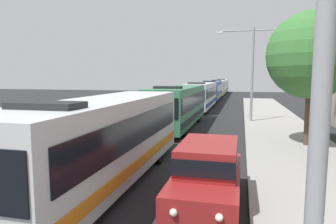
# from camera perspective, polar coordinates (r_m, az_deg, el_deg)

# --- Properties ---
(bus_lead) EXTENTS (2.58, 10.80, 3.21)m
(bus_lead) POSITION_cam_1_polar(r_m,az_deg,el_deg) (10.78, -11.75, -4.78)
(bus_lead) COLOR silver
(bus_lead) RESTS_ON ground_plane
(bus_second_in_line) EXTENTS (2.58, 11.09, 3.21)m
(bus_second_in_line) POSITION_cam_1_polar(r_m,az_deg,el_deg) (22.54, 2.01, 1.34)
(bus_second_in_line) COLOR #33724C
(bus_second_in_line) RESTS_ON ground_plane
(bus_middle) EXTENTS (2.58, 12.05, 3.21)m
(bus_middle) POSITION_cam_1_polar(r_m,az_deg,el_deg) (35.09, 6.29, 3.25)
(bus_middle) COLOR silver
(bus_middle) RESTS_ON ground_plane
(bus_fourth_in_line) EXTENTS (2.58, 11.26, 3.21)m
(bus_fourth_in_line) POSITION_cam_1_polar(r_m,az_deg,el_deg) (47.44, 8.29, 4.12)
(bus_fourth_in_line) COLOR #284C8C
(bus_fourth_in_line) RESTS_ON ground_plane
(bus_rear) EXTENTS (2.58, 11.91, 3.21)m
(bus_rear) POSITION_cam_1_polar(r_m,az_deg,el_deg) (59.99, 9.47, 4.64)
(bus_rear) COLOR silver
(bus_rear) RESTS_ON ground_plane
(bus_tail_end) EXTENTS (2.58, 10.92, 3.21)m
(bus_tail_end) POSITION_cam_1_polar(r_m,az_deg,el_deg) (72.41, 10.23, 4.98)
(bus_tail_end) COLOR silver
(bus_tail_end) RESTS_ON ground_plane
(white_suv) EXTENTS (1.86, 4.60, 1.90)m
(white_suv) POSITION_cam_1_polar(r_m,az_deg,el_deg) (9.03, 7.59, -11.28)
(white_suv) COLOR maroon
(white_suv) RESTS_ON ground_plane
(streetlamp_mid) EXTENTS (6.05, 0.28, 7.57)m
(streetlamp_mid) POSITION_cam_1_polar(r_m,az_deg,el_deg) (25.67, 15.81, 8.81)
(streetlamp_mid) COLOR gray
(streetlamp_mid) RESTS_ON sidewalk
(roadside_tree) EXTENTS (4.58, 4.58, 7.07)m
(roadside_tree) POSITION_cam_1_polar(r_m,az_deg,el_deg) (17.57, 25.59, 9.71)
(roadside_tree) COLOR #4C3823
(roadside_tree) RESTS_ON sidewalk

